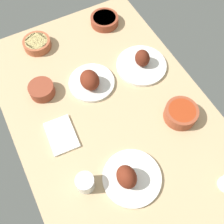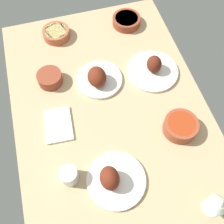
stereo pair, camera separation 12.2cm
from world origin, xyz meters
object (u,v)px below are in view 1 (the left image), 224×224
(plate_far_side, at_px, (130,177))
(plate_near_viewer, at_px, (142,63))
(bowl_sauce, at_px, (181,113))
(plate_center_main, at_px, (91,81))
(bowl_onions, at_px, (42,90))
(bowl_cream, at_px, (104,20))
(bowl_pasta, at_px, (37,43))
(folded_napkin, at_px, (61,135))
(water_tumbler, at_px, (85,183))

(plate_far_side, relative_size, plate_near_viewer, 0.95)
(bowl_sauce, bearing_deg, plate_center_main, -140.74)
(bowl_sauce, distance_m, bowl_onions, 0.66)
(plate_near_viewer, bearing_deg, bowl_cream, -175.57)
(plate_far_side, bearing_deg, bowl_pasta, -174.57)
(folded_napkin, bearing_deg, water_tumbler, 0.70)
(plate_center_main, height_order, bowl_pasta, plate_center_main)
(bowl_onions, bearing_deg, folded_napkin, -1.54)
(bowl_sauce, height_order, bowl_cream, bowl_sauce)
(bowl_pasta, bearing_deg, plate_far_side, 5.43)
(bowl_pasta, relative_size, folded_napkin, 0.86)
(bowl_pasta, distance_m, bowl_onions, 0.30)
(bowl_cream, relative_size, water_tumbler, 1.94)
(bowl_onions, bearing_deg, plate_center_main, 73.18)
(bowl_onions, bearing_deg, water_tumbler, -0.43)
(plate_center_main, bearing_deg, bowl_sauce, 39.26)
(folded_napkin, bearing_deg, bowl_sauce, 72.15)
(plate_near_viewer, distance_m, bowl_sauce, 0.34)
(bowl_onions, bearing_deg, bowl_pasta, 164.18)
(bowl_pasta, bearing_deg, plate_near_viewer, 48.81)
(plate_near_viewer, xyz_separation_m, bowl_onions, (-0.08, -0.51, 0.01))
(bowl_pasta, xyz_separation_m, bowl_sauce, (0.71, 0.43, 0.01))
(plate_far_side, height_order, bowl_onions, plate_far_side)
(plate_center_main, relative_size, bowl_pasta, 1.57)
(plate_far_side, bearing_deg, folded_napkin, -151.36)
(plate_center_main, xyz_separation_m, water_tumbler, (0.43, -0.23, 0.01))
(bowl_sauce, bearing_deg, bowl_onions, -129.20)
(bowl_sauce, bearing_deg, folded_napkin, -107.85)
(bowl_pasta, bearing_deg, bowl_sauce, 31.26)
(bowl_sauce, height_order, water_tumbler, water_tumbler)
(water_tumbler, height_order, folded_napkin, water_tumbler)
(plate_center_main, xyz_separation_m, bowl_onions, (-0.07, -0.23, -0.00))
(bowl_pasta, height_order, folded_napkin, bowl_pasta)
(bowl_pasta, height_order, bowl_sauce, bowl_sauce)
(plate_far_side, height_order, plate_near_viewer, plate_far_side)
(bowl_pasta, bearing_deg, water_tumbler, -6.20)
(bowl_onions, relative_size, water_tumbler, 1.51)
(plate_near_viewer, height_order, plate_center_main, plate_center_main)
(plate_far_side, distance_m, bowl_sauce, 0.38)
(plate_center_main, bearing_deg, bowl_pasta, -158.08)
(plate_far_side, relative_size, bowl_cream, 1.56)
(bowl_onions, distance_m, water_tumbler, 0.50)
(plate_center_main, relative_size, bowl_onions, 1.87)
(plate_far_side, distance_m, bowl_pasta, 0.86)
(plate_far_side, xyz_separation_m, folded_napkin, (-0.31, -0.17, -0.02))
(bowl_onions, relative_size, folded_napkin, 0.72)
(bowl_cream, bearing_deg, plate_near_viewer, 4.43)
(plate_near_viewer, bearing_deg, plate_far_side, -35.63)
(bowl_onions, distance_m, folded_napkin, 0.25)
(plate_near_viewer, distance_m, bowl_onions, 0.51)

